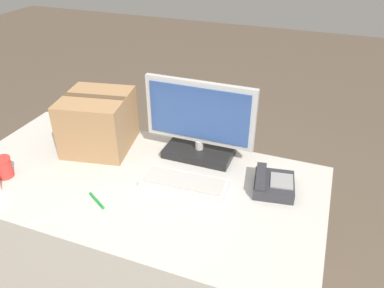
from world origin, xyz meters
TOP-DOWN VIEW (x-y plane):
  - ground_plane at (0.00, 0.00)m, footprint 12.00×12.00m
  - office_desk at (0.00, 0.00)m, footprint 1.80×0.90m
  - monitor at (0.22, 0.32)m, footprint 0.58×0.20m
  - keyboard at (0.24, 0.05)m, footprint 0.42×0.18m
  - desk_phone at (0.64, 0.16)m, footprint 0.21×0.22m
  - paper_cup_left at (-0.61, -0.20)m, footprint 0.08×0.08m
  - spoon at (-0.26, -0.41)m, footprint 0.10×0.11m
  - cardboard_box at (-0.33, 0.22)m, footprint 0.40×0.41m
  - pen_marker at (-0.09, -0.21)m, footprint 0.12×0.08m

SIDE VIEW (x-z plane):
  - ground_plane at x=0.00m, z-range 0.00..0.00m
  - office_desk at x=0.00m, z-range 0.00..0.74m
  - spoon at x=-0.26m, z-range 0.74..0.74m
  - pen_marker at x=-0.09m, z-range 0.74..0.75m
  - keyboard at x=0.24m, z-range 0.74..0.76m
  - desk_phone at x=0.64m, z-range 0.73..0.81m
  - paper_cup_left at x=-0.61m, z-range 0.74..0.84m
  - cardboard_box at x=-0.33m, z-range 0.73..1.04m
  - monitor at x=0.22m, z-range 0.70..1.13m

